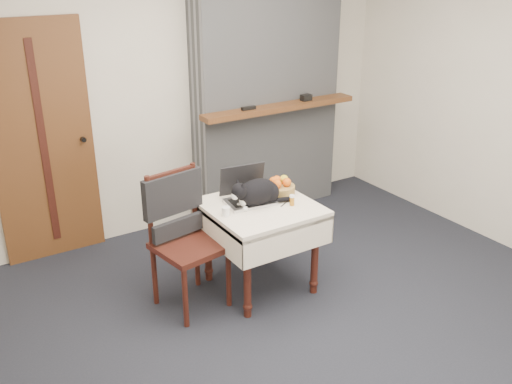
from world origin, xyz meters
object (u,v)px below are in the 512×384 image
(side_table, at_px, (260,219))
(chair, at_px, (180,221))
(laptop, at_px, (247,192))
(door, at_px, (43,144))
(pill_bottle, at_px, (292,200))
(cat, at_px, (258,192))
(cream_jar, at_px, (226,211))
(fruit_basket, at_px, (280,187))

(side_table, xyz_separation_m, chair, (-0.59, 0.15, 0.07))
(side_table, xyz_separation_m, laptop, (-0.04, 0.13, 0.18))
(door, height_order, side_table, door)
(laptop, bearing_deg, pill_bottle, -39.93)
(cat, height_order, cream_jar, cat)
(door, distance_m, laptop, 1.75)
(side_table, relative_size, cream_jar, 11.54)
(chair, bearing_deg, fruit_basket, -12.87)
(side_table, bearing_deg, chair, 165.34)
(pill_bottle, distance_m, chair, 0.84)
(laptop, xyz_separation_m, cream_jar, (-0.27, -0.16, -0.03))
(pill_bottle, xyz_separation_m, chair, (-0.78, 0.28, -0.09))
(side_table, distance_m, chair, 0.61)
(cream_jar, relative_size, fruit_basket, 0.29)
(door, height_order, cat, door)
(cream_jar, xyz_separation_m, pill_bottle, (0.51, -0.10, 0.01))
(laptop, relative_size, fruit_basket, 1.69)
(pill_bottle, bearing_deg, chair, 160.04)
(side_table, height_order, fruit_basket, fruit_basket)
(chair, bearing_deg, cat, -23.63)
(chair, bearing_deg, pill_bottle, -29.82)
(side_table, distance_m, laptop, 0.22)
(fruit_basket, distance_m, chair, 0.84)
(cream_jar, xyz_separation_m, chair, (-0.28, 0.18, -0.08))
(door, height_order, pill_bottle, door)
(side_table, bearing_deg, laptop, 108.31)
(cat, xyz_separation_m, pill_bottle, (0.21, -0.14, -0.06))
(cream_jar, height_order, pill_bottle, pill_bottle)
(fruit_basket, relative_size, chair, 0.23)
(door, xyz_separation_m, pill_bottle, (1.41, -1.54, -0.26))
(side_table, bearing_deg, door, 130.68)
(pill_bottle, height_order, fruit_basket, fruit_basket)
(pill_bottle, height_order, chair, chair)
(cat, relative_size, pill_bottle, 5.91)
(door, bearing_deg, side_table, -49.32)
(door, bearing_deg, fruit_basket, -41.63)
(side_table, height_order, pill_bottle, pill_bottle)
(laptop, bearing_deg, cream_jar, -142.45)
(door, bearing_deg, pill_bottle, -47.58)
(door, relative_size, pill_bottle, 24.34)
(pill_bottle, xyz_separation_m, fruit_basket, (0.05, 0.24, 0.01))
(side_table, xyz_separation_m, cream_jar, (-0.31, -0.03, 0.15))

